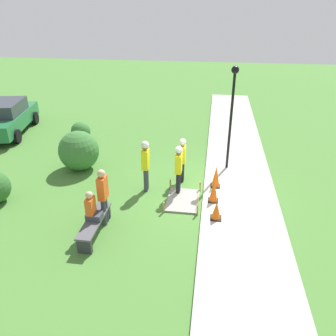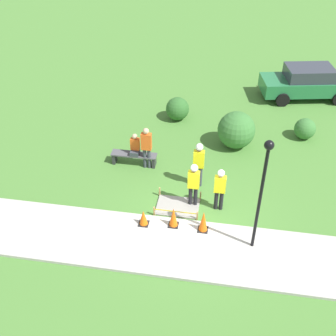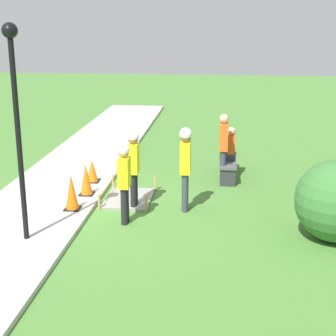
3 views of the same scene
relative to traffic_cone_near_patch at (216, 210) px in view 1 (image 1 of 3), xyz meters
name	(u,v)px [view 1 (image 1 of 3)]	position (x,y,z in m)	size (l,w,h in m)	color
ground_plane	(203,193)	(1.66, 0.46, -0.39)	(60.00, 60.00, 0.00)	#477A33
sidewalk	(239,194)	(1.66, -0.81, -0.34)	(28.00, 2.53, 0.10)	#ADAAA3
wet_concrete_patch	(183,200)	(1.01, 1.12, -0.35)	(1.56, 1.12, 0.38)	gray
traffic_cone_near_patch	(216,210)	(0.00, 0.00, 0.00)	(0.34, 0.34, 0.59)	black
traffic_cone_far_patch	(214,191)	(1.01, 0.10, 0.08)	(0.34, 0.34, 0.75)	black
traffic_cone_sidewalk_edge	(216,177)	(2.01, 0.05, 0.10)	(0.34, 0.34, 0.80)	black
park_bench	(95,224)	(-1.14, 3.47, -0.03)	(1.85, 0.44, 0.50)	#2D2D33
person_seated_on_bench	(92,208)	(-1.09, 3.52, 0.46)	(0.36, 0.44, 0.89)	#383D47
worker_supervisor	(146,161)	(1.57, 2.51, 0.76)	(0.40, 0.27, 1.90)	#383D47
worker_assistant	(182,157)	(2.43, 1.31, 0.62)	(0.40, 0.25, 1.72)	black
worker_trainee	(179,166)	(1.52, 1.35, 0.69)	(0.40, 0.26, 1.80)	black
bystander_in_orange_shirt	(103,194)	(-0.57, 3.34, 0.66)	(0.40, 0.24, 1.83)	#383D47
lamppost_near	(232,104)	(3.64, -0.39, 2.32)	(0.28, 0.28, 3.99)	black
parked_car_green	(7,117)	(6.30, 10.74, 0.46)	(4.90, 2.69, 1.67)	#236B3D
shrub_rounded_near	(79,151)	(2.87, 5.50, 0.41)	(1.60, 1.60, 1.60)	#387033
shrub_rounded_mid	(81,131)	(5.87, 6.66, 0.08)	(0.94, 0.94, 0.94)	#387033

